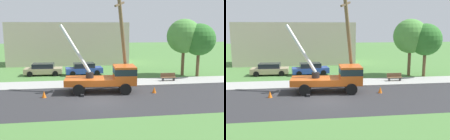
# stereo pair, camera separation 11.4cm
# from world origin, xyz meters

# --- Properties ---
(ground_plane) EXTENTS (120.00, 120.00, 0.00)m
(ground_plane) POSITION_xyz_m (0.00, 12.00, 0.00)
(ground_plane) COLOR #477538
(road_asphalt) EXTENTS (80.00, 8.23, 0.01)m
(road_asphalt) POSITION_xyz_m (0.00, 0.00, 0.00)
(road_asphalt) COLOR #2B2B2D
(road_asphalt) RESTS_ON ground
(sidewalk_strip) EXTENTS (80.00, 3.31, 0.10)m
(sidewalk_strip) POSITION_xyz_m (0.00, 5.77, 0.05)
(sidewalk_strip) COLOR #9E9E99
(sidewalk_strip) RESTS_ON ground
(utility_truck) EXTENTS (6.75, 3.21, 5.98)m
(utility_truck) POSITION_xyz_m (1.14, 2.48, 1.41)
(utility_truck) COLOR #C65119
(utility_truck) RESTS_ON ground
(leaning_utility_pole) EXTENTS (1.87, 2.60, 8.81)m
(leaning_utility_pole) POSITION_xyz_m (2.49, 3.42, 4.52)
(leaning_utility_pole) COLOR brown
(leaning_utility_pole) RESTS_ON ground
(traffic_cone_ahead) EXTENTS (0.36, 0.36, 0.56)m
(traffic_cone_ahead) POSITION_xyz_m (4.95, 1.50, 0.28)
(traffic_cone_ahead) COLOR orange
(traffic_cone_ahead) RESTS_ON ground
(traffic_cone_behind) EXTENTS (0.36, 0.36, 0.56)m
(traffic_cone_behind) POSITION_xyz_m (-4.48, 1.34, 0.28)
(traffic_cone_behind) COLOR orange
(traffic_cone_behind) RESTS_ON ground
(parked_sedan_tan) EXTENTS (4.42, 2.05, 1.42)m
(parked_sedan_tan) POSITION_xyz_m (-5.71, 11.37, 0.71)
(parked_sedan_tan) COLOR tan
(parked_sedan_tan) RESTS_ON ground
(parked_sedan_blue) EXTENTS (4.56, 2.30, 1.42)m
(parked_sedan_blue) POSITION_xyz_m (-0.87, 11.03, 0.71)
(parked_sedan_blue) COLOR #263F99
(parked_sedan_blue) RESTS_ON ground
(park_bench) EXTENTS (1.60, 0.45, 0.90)m
(park_bench) POSITION_xyz_m (7.87, 5.84, 0.46)
(park_bench) COLOR brown
(park_bench) RESTS_ON ground
(roadside_tree_near) EXTENTS (3.99, 3.99, 6.68)m
(roadside_tree_near) POSITION_xyz_m (10.80, 8.94, 4.66)
(roadside_tree_near) COLOR brown
(roadside_tree_near) RESTS_ON ground
(roadside_tree_far) EXTENTS (3.68, 3.68, 6.15)m
(roadside_tree_far) POSITION_xyz_m (12.30, 8.14, 4.29)
(roadside_tree_far) COLOR brown
(roadside_tree_far) RESTS_ON ground
(lowrise_building_backdrop) EXTENTS (18.00, 6.00, 6.40)m
(lowrise_building_backdrop) POSITION_xyz_m (-2.81, 20.98, 3.20)
(lowrise_building_backdrop) COLOR beige
(lowrise_building_backdrop) RESTS_ON ground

